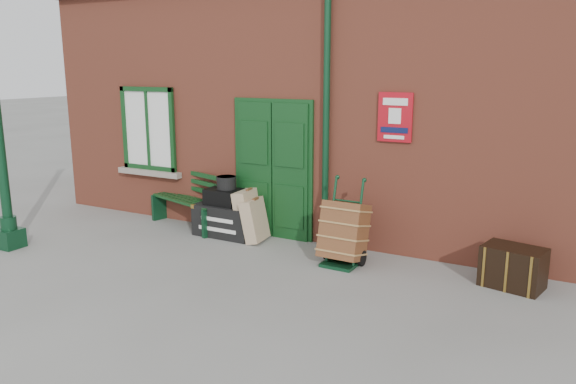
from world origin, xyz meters
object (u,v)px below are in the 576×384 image
Objects in this scene: bench at (191,198)px; porter_trolley at (344,232)px; houdini_trunk at (227,220)px; dark_trunk at (513,267)px.

bench is 1.37× the size of porter_trolley.
dark_trunk is at bearing -1.34° from houdini_trunk.
bench is 0.93m from houdini_trunk.
houdini_trunk is at bearing 172.30° from porter_trolley.
bench is 2.26× the size of dark_trunk.
houdini_trunk is 4.48m from dark_trunk.
dark_trunk is (4.48, -0.15, 0.00)m from houdini_trunk.
bench reaches higher than dark_trunk.
dark_trunk is at bearing 6.96° from porter_trolley.
porter_trolley reaches higher than houdini_trunk.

